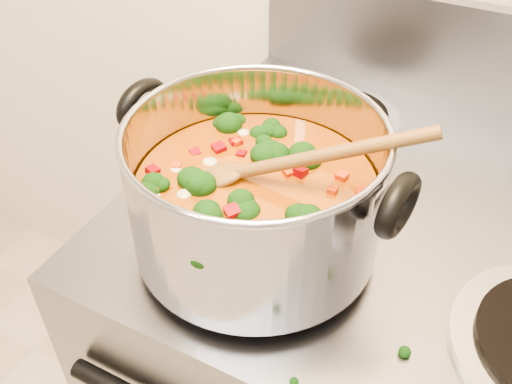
# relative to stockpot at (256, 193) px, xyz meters

# --- Properties ---
(stockpot) EXTENTS (0.35, 0.29, 0.17)m
(stockpot) POSITION_rel_stockpot_xyz_m (0.00, 0.00, 0.00)
(stockpot) COLOR #AAAAB2
(stockpot) RESTS_ON electric_range
(wooden_spoon) EXTENTS (0.26, 0.10, 0.12)m
(wooden_spoon) POSITION_rel_stockpot_xyz_m (0.01, 0.00, 0.04)
(wooden_spoon) COLOR brown
(wooden_spoon) RESTS_ON stockpot
(cooktop_crumbs) EXTENTS (0.37, 0.34, 0.01)m
(cooktop_crumbs) POSITION_rel_stockpot_xyz_m (-0.01, -0.02, -0.08)
(cooktop_crumbs) COLOR black
(cooktop_crumbs) RESTS_ON electric_range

